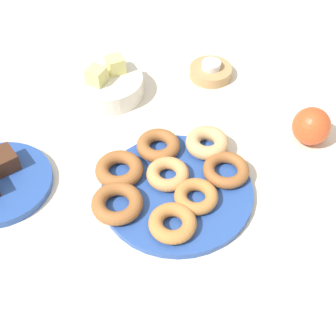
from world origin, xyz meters
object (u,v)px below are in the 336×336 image
(donut_plate, at_px, (177,191))
(donut_7, at_px, (196,196))
(donut_5, at_px, (173,223))
(melon_chunk_left, at_px, (96,76))
(donut_4, at_px, (158,146))
(tealight, at_px, (211,65))
(donut_1, at_px, (167,175))
(melon_chunk_right, at_px, (116,65))
(donut_3, at_px, (226,170))
(donut_2, at_px, (119,169))
(fruit_bowl, at_px, (109,86))
(apple, at_px, (311,126))
(brownie_far, at_px, (3,160))
(donut_0, at_px, (117,203))
(donut_6, at_px, (207,143))
(candle_holder, at_px, (211,72))

(donut_plate, bearing_deg, donut_7, -71.88)
(donut_5, height_order, melon_chunk_left, melon_chunk_left)
(donut_4, bearing_deg, tealight, 31.15)
(tealight, bearing_deg, donut_plate, -136.92)
(donut_1, height_order, melon_chunk_right, melon_chunk_right)
(donut_plate, distance_m, donut_3, 0.10)
(tealight, bearing_deg, melon_chunk_left, 163.76)
(donut_2, xyz_separation_m, fruit_bowl, (0.11, 0.23, -0.00))
(donut_2, bearing_deg, fruit_bowl, 65.31)
(melon_chunk_left, height_order, apple, melon_chunk_left)
(apple, bearing_deg, fruit_bowl, 127.13)
(brownie_far, distance_m, apple, 0.60)
(donut_3, xyz_separation_m, donut_4, (-0.07, 0.12, 0.00))
(donut_7, bearing_deg, donut_4, 85.25)
(donut_5, bearing_deg, donut_0, 122.85)
(donut_2, distance_m, donut_5, 0.16)
(brownie_far, xyz_separation_m, apple, (0.54, -0.26, 0.01))
(donut_0, height_order, melon_chunk_right, melon_chunk_right)
(donut_0, bearing_deg, donut_6, 7.92)
(apple, bearing_deg, donut_0, 172.36)
(donut_4, relative_size, candle_holder, 0.87)
(donut_6, bearing_deg, donut_4, 149.90)
(donut_plate, xyz_separation_m, donut_2, (-0.07, 0.09, 0.02))
(donut_plate, height_order, donut_0, donut_0)
(melon_chunk_right, bearing_deg, donut_plate, -100.68)
(donut_6, distance_m, candle_holder, 0.25)
(candle_holder, relative_size, tealight, 2.22)
(candle_holder, xyz_separation_m, tealight, (0.00, -0.00, 0.02))
(donut_7, height_order, apple, apple)
(tealight, relative_size, apple, 0.57)
(donut_plate, relative_size, brownie_far, 5.74)
(donut_4, distance_m, donut_5, 0.19)
(brownie_far, xyz_separation_m, fruit_bowl, (0.28, 0.09, -0.01))
(candle_holder, distance_m, melon_chunk_left, 0.27)
(donut_plate, bearing_deg, melon_chunk_right, 79.32)
(donut_7, distance_m, brownie_far, 0.37)
(donut_4, xyz_separation_m, donut_7, (-0.01, -0.14, -0.00))
(donut_1, bearing_deg, donut_plate, -85.63)
(tealight, bearing_deg, fruit_bowl, 161.98)
(donut_6, distance_m, apple, 0.21)
(donut_2, distance_m, fruit_bowl, 0.25)
(donut_6, xyz_separation_m, donut_7, (-0.09, -0.09, -0.00))
(melon_chunk_left, distance_m, melon_chunk_right, 0.05)
(tealight, bearing_deg, brownie_far, -177.79)
(brownie_far, height_order, fruit_bowl, brownie_far)
(donut_4, xyz_separation_m, melon_chunk_left, (-0.02, 0.22, 0.04))
(melon_chunk_left, relative_size, melon_chunk_right, 1.00)
(donut_6, bearing_deg, donut_5, -143.67)
(donut_3, bearing_deg, donut_0, 168.16)
(donut_7, height_order, melon_chunk_right, melon_chunk_right)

